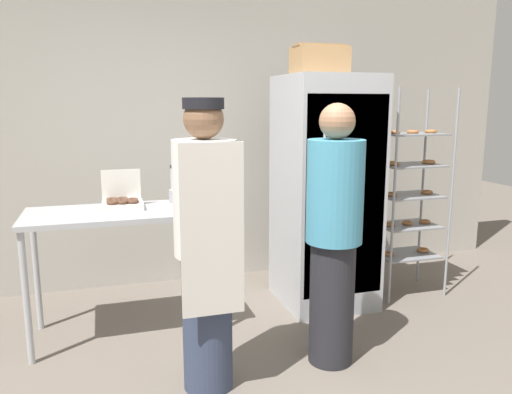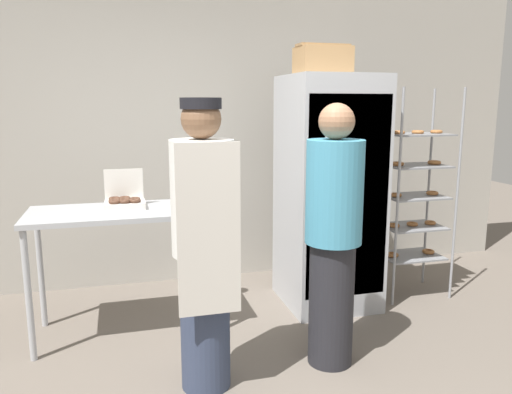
{
  "view_description": "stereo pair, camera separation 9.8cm",
  "coord_description": "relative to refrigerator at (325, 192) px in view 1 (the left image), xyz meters",
  "views": [
    {
      "loc": [
        -0.91,
        -2.28,
        1.69
      ],
      "look_at": [
        0.04,
        0.82,
        1.07
      ],
      "focal_mm": 35.0,
      "sensor_mm": 36.0,
      "label": 1
    },
    {
      "loc": [
        -0.81,
        -2.31,
        1.69
      ],
      "look_at": [
        0.04,
        0.82,
        1.07
      ],
      "focal_mm": 35.0,
      "sensor_mm": 36.0,
      "label": 2
    }
  ],
  "objects": [
    {
      "name": "refrigerator",
      "position": [
        0.0,
        0.0,
        0.0
      ],
      "size": [
        0.72,
        0.78,
        1.9
      ],
      "color": "#ADAFB5",
      "rests_on": "ground_plane"
    },
    {
      "name": "cardboard_storage_box",
      "position": [
        -0.1,
        -0.05,
        1.06
      ],
      "size": [
        0.4,
        0.29,
        0.23
      ],
      "color": "#A87F51",
      "rests_on": "refrigerator"
    },
    {
      "name": "donut_box",
      "position": [
        -1.64,
        -0.09,
        0.03
      ],
      "size": [
        0.28,
        0.23,
        0.27
      ],
      "color": "silver",
      "rests_on": "prep_counter"
    },
    {
      "name": "person_customer",
      "position": [
        -0.38,
        -0.95,
        -0.09
      ],
      "size": [
        0.36,
        0.36,
        1.68
      ],
      "color": "#232328",
      "rests_on": "ground_plane"
    },
    {
      "name": "prep_counter",
      "position": [
        -1.7,
        -0.14,
        -0.13
      ],
      "size": [
        1.21,
        0.62,
        0.93
      ],
      "color": "#ADAFB5",
      "rests_on": "ground_plane"
    },
    {
      "name": "baking_rack",
      "position": [
        0.79,
        -0.02,
        -0.06
      ],
      "size": [
        0.58,
        0.43,
        1.81
      ],
      "color": "#93969B",
      "rests_on": "ground_plane"
    },
    {
      "name": "back_wall",
      "position": [
        -0.84,
        0.95,
        0.58
      ],
      "size": [
        6.4,
        0.12,
        3.06
      ],
      "primitive_type": "cube",
      "color": "#ADA89E",
      "rests_on": "ground_plane"
    },
    {
      "name": "blender_pitcher",
      "position": [
        -1.22,
        0.05,
        0.11
      ],
      "size": [
        0.14,
        0.14,
        0.28
      ],
      "color": "#99999E",
      "rests_on": "prep_counter"
    },
    {
      "name": "person_baker",
      "position": [
        -1.21,
        -1.01,
        -0.06
      ],
      "size": [
        0.36,
        0.38,
        1.71
      ],
      "color": "#333D56",
      "rests_on": "ground_plane"
    }
  ]
}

